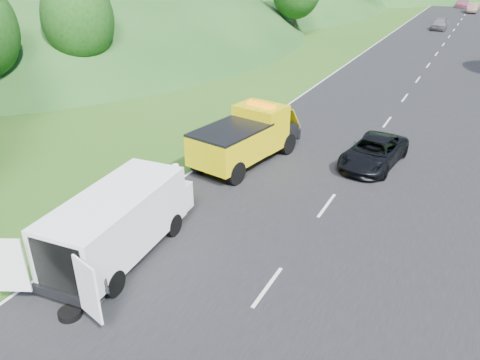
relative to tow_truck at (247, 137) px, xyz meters
The scene contains 14 objects.
ground 6.94m from the tow_truck, 72.31° to the right, with size 320.00×320.00×0.00m, color #38661E.
road_surface 33.93m from the tow_truck, 81.40° to the left, with size 14.00×200.00×0.02m, color black.
tree_line_left 56.15m from the tow_truck, 107.56° to the left, with size 14.00×140.00×14.00m, color #215218, non-canonical shape.
tow_truck is the anchor object (origin of this frame).
white_van 9.19m from the tow_truck, 91.35° to the right, with size 3.81×7.20×2.48m.
woman 5.15m from the tow_truck, 99.37° to the right, with size 0.62×0.45×1.69m, color silver.
child 6.72m from the tow_truck, 96.19° to the right, with size 0.49×0.38×1.01m, color tan.
worker 11.65m from the tow_truck, 86.23° to the right, with size 1.11×0.64×1.72m, color black.
suitcase 6.22m from the tow_truck, 119.79° to the right, with size 0.32×0.18×0.51m, color #50523D.
spare_tire 12.48m from the tow_truck, 87.88° to the right, with size 0.69×0.69×0.20m, color black.
passing_suv 6.48m from the tow_truck, 24.15° to the left, with size 2.29×4.97×1.38m, color black.
dist_car_a 51.11m from the tow_truck, 86.37° to the left, with size 1.84×4.58×1.56m, color #57565C.
dist_car_b 73.75m from the tow_truck, 85.43° to the left, with size 1.65×4.72×1.56m, color brown.
dist_car_c 81.79m from the tow_truck, 87.47° to the left, with size 2.04×5.02×1.46m, color #9A4D69.
Camera 1 is at (7.74, -12.96, 9.74)m, focal length 35.00 mm.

